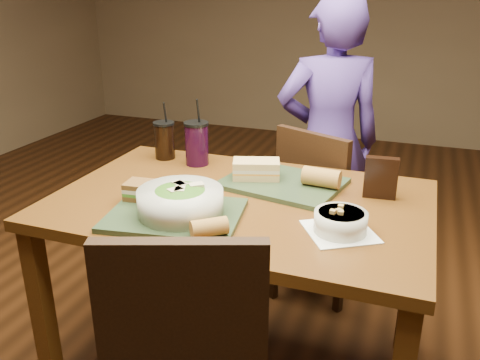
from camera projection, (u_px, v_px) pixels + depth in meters
name	position (u px, v px, depth m)	size (l,w,h in m)	color
dining_table	(240.00, 222.00, 1.81)	(1.30, 0.85, 0.75)	#563111
chair_far	(313.00, 207.00, 2.37)	(0.49, 0.51, 0.86)	black
diner	(328.00, 143.00, 2.53)	(0.52, 0.34, 1.43)	#482F82
tray_near	(175.00, 215.00, 1.63)	(0.42, 0.32, 0.02)	#283721
tray_far	(283.00, 183.00, 1.90)	(0.42, 0.32, 0.02)	#283721
salad_bowl	(180.00, 200.00, 1.61)	(0.27, 0.27, 0.09)	silver
soup_bowl	(341.00, 221.00, 1.53)	(0.27, 0.27, 0.08)	white
sandwich_near	(144.00, 191.00, 1.72)	(0.13, 0.10, 0.06)	#593819
sandwich_far	(256.00, 169.00, 1.91)	(0.19, 0.14, 0.07)	tan
baguette_near	(209.00, 227.00, 1.47)	(0.05, 0.05, 0.11)	#AD7533
baguette_far	(321.00, 177.00, 1.83)	(0.07, 0.07, 0.14)	#AD7533
cup_cola	(165.00, 140.00, 2.17)	(0.09, 0.09, 0.25)	black
cup_berry	(197.00, 143.00, 2.09)	(0.10, 0.10, 0.28)	black
chip_bag	(381.00, 178.00, 1.76)	(0.11, 0.03, 0.15)	black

